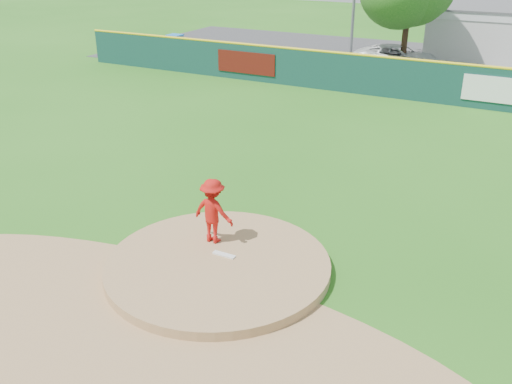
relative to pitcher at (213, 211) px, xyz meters
The scene contains 10 objects.
ground 1.52m from the pitcher, 53.30° to the right, with size 120.00×120.00×0.00m, color #286B19.
pitchers_mound 1.52m from the pitcher, 53.30° to the right, with size 5.50×5.50×0.50m, color #9E774C.
pitching_rubber 1.17m from the pitcher, 40.53° to the right, with size 0.60×0.15×0.04m, color white.
infield_dirt_arc 4.03m from the pitcher, 80.85° to the right, with size 15.40×15.40×0.01m, color #9E774C.
parking_lot 26.20m from the pitcher, 88.65° to the left, with size 44.00×16.00×0.02m, color #38383A.
pitcher is the anchor object (origin of this frame).
van 24.03m from the pitcher, 93.99° to the left, with size 2.39×5.19×1.44m, color silver.
fence_banners 17.17m from the pitcher, 95.59° to the left, with size 17.07×0.04×1.20m.
playground_slide 26.56m from the pitcher, 127.38° to the left, with size 0.92×2.59×1.43m.
outfield_fence 17.18m from the pitcher, 87.94° to the left, with size 40.00×0.14×2.07m.
Camera 1 is at (6.40, -10.15, 7.49)m, focal length 40.00 mm.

